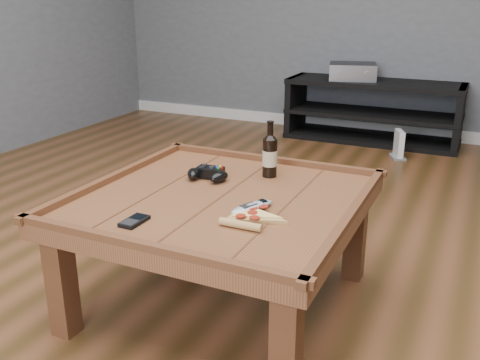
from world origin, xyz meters
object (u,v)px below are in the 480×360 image
at_px(media_console, 372,112).
at_px(beer_bottle, 270,154).
at_px(smartphone, 134,221).
at_px(game_console, 399,146).
at_px(av_receiver, 353,71).
at_px(coffee_table, 222,211).
at_px(pizza_slice, 251,217).
at_px(game_controller, 208,174).
at_px(remote_control, 252,207).

height_order(media_console, beer_bottle, beer_bottle).
xyz_separation_m(beer_bottle, smartphone, (-0.22, -0.63, -0.09)).
bearing_deg(game_console, media_console, 101.66).
distance_m(beer_bottle, av_receiver, 2.46).
distance_m(coffee_table, av_receiver, 2.76).
relative_size(pizza_slice, av_receiver, 0.60).
height_order(pizza_slice, av_receiver, av_receiver).
distance_m(pizza_slice, smartphone, 0.39).
bearing_deg(smartphone, pizza_slice, 30.46).
xyz_separation_m(coffee_table, av_receiver, (-0.19, 2.75, 0.17)).
bearing_deg(game_controller, game_console, 74.34).
bearing_deg(coffee_table, pizza_slice, -38.47).
height_order(media_console, pizza_slice, media_console).
bearing_deg(game_console, game_controller, -124.76).
bearing_deg(game_controller, smartphone, -95.76).
xyz_separation_m(coffee_table, game_console, (0.29, 2.33, -0.30)).
distance_m(media_console, game_console, 0.53).
distance_m(coffee_table, smartphone, 0.37).
bearing_deg(av_receiver, remote_control, -97.87).
xyz_separation_m(pizza_slice, remote_control, (-0.03, 0.07, 0.00)).
height_order(beer_bottle, remote_control, beer_bottle).
xyz_separation_m(smartphone, game_console, (0.45, 2.67, -0.36)).
bearing_deg(game_console, av_receiver, 115.82).
relative_size(pizza_slice, remote_control, 1.39).
distance_m(beer_bottle, pizza_slice, 0.46).
relative_size(beer_bottle, game_console, 1.11).
xyz_separation_m(coffee_table, beer_bottle, (0.07, 0.30, 0.15)).
height_order(game_controller, game_console, game_controller).
distance_m(coffee_table, remote_control, 0.19).
bearing_deg(smartphone, av_receiver, 91.59).
relative_size(media_console, av_receiver, 3.20).
distance_m(coffee_table, media_console, 2.75).
bearing_deg(beer_bottle, pizza_slice, -75.83).
bearing_deg(media_console, smartphone, -92.80).
relative_size(game_controller, remote_control, 1.02).
bearing_deg(av_receiver, coffee_table, -100.93).
bearing_deg(coffee_table, remote_control, -25.53).
height_order(coffee_table, av_receiver, av_receiver).
relative_size(media_console, smartphone, 13.18).
bearing_deg(av_receiver, beer_bottle, -98.77).
distance_m(media_console, game_controller, 2.61).
bearing_deg(remote_control, game_controller, 167.94).
height_order(media_console, game_console, media_console).
xyz_separation_m(beer_bottle, pizza_slice, (0.11, -0.44, -0.08)).
distance_m(game_controller, smartphone, 0.49).
xyz_separation_m(beer_bottle, av_receiver, (-0.26, 2.45, 0.02)).
distance_m(coffee_table, game_controller, 0.22).
distance_m(smartphone, av_receiver, 3.08).
bearing_deg(pizza_slice, smartphone, -150.94).
xyz_separation_m(coffee_table, game_controller, (-0.14, 0.15, 0.08)).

